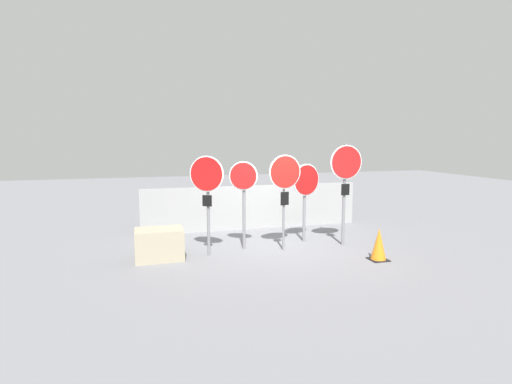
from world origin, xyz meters
The scene contains 9 objects.
ground_plane centered at (0.00, 0.00, 0.00)m, with size 40.00×40.00×0.00m, color slate.
fence_back centered at (0.00, 2.15, 0.66)m, with size 6.62×0.12×1.31m.
stop_sign_0 centered at (-1.79, -0.30, 1.68)m, with size 0.71×0.46×2.33m.
stop_sign_1 centered at (-0.85, 0.00, 1.54)m, with size 0.64×0.33×2.17m.
stop_sign_2 centered at (0.07, -0.38, 1.74)m, with size 0.81×0.15×2.33m.
stop_sign_3 centered at (0.90, 0.29, 1.47)m, with size 0.81×0.26×2.06m.
stop_sign_4 centered at (1.69, -0.34, 1.85)m, with size 0.86×0.13×2.59m.
traffic_cone_0 centered at (1.84, -1.68, 0.36)m, with size 0.40×0.40×0.73m.
storage_crate centered at (-2.88, -0.26, 0.35)m, with size 1.06×0.76×0.70m.
Camera 1 is at (-3.21, -9.27, 2.70)m, focal length 28.00 mm.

